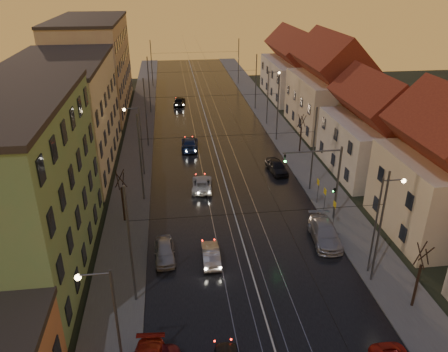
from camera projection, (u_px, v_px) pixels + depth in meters
name	position (u px, v px, depth m)	size (l,w,h in m)	color
road	(213.00, 141.00, 59.31)	(16.00, 120.00, 0.04)	black
sidewalk_left	(138.00, 144.00, 58.13)	(4.00, 120.00, 0.15)	#4C4C4C
sidewalk_right	(284.00, 137.00, 60.43)	(4.00, 120.00, 0.15)	#4C4C4C
tram_rail_0	(196.00, 141.00, 59.04)	(0.06, 120.00, 0.03)	gray
tram_rail_1	(207.00, 141.00, 59.20)	(0.06, 120.00, 0.03)	gray
tram_rail_2	(218.00, 140.00, 59.38)	(0.06, 120.00, 0.03)	gray
tram_rail_3	(229.00, 140.00, 59.54)	(0.06, 120.00, 0.03)	gray
apartment_left_1	(6.00, 193.00, 31.20)	(10.00, 18.00, 13.00)	#63955E
apartment_left_2	(64.00, 116.00, 49.36)	(10.00, 20.00, 12.00)	beige
apartment_left_3	(93.00, 66.00, 70.48)	(10.00, 24.00, 14.00)	tan
house_right_1	(445.00, 175.00, 36.51)	(8.67, 10.20, 10.80)	beige
house_right_2	(375.00, 132.00, 48.52)	(9.18, 12.24, 9.20)	beige
house_right_3	(330.00, 89.00, 61.49)	(9.18, 14.28, 11.50)	beige
house_right_4	(295.00, 69.00, 77.97)	(9.18, 16.32, 10.00)	beige
catenary_pole_l_1	(130.00, 247.00, 28.59)	(0.16, 0.16, 9.00)	#595B60
catenary_pole_r_1	(380.00, 229.00, 30.56)	(0.16, 0.16, 9.00)	#595B60
catenary_pole_l_2	(141.00, 159.00, 42.05)	(0.16, 0.16, 9.00)	#595B60
catenary_pole_r_2	(313.00, 150.00, 44.03)	(0.16, 0.16, 9.00)	#595B60
catenary_pole_l_3	(146.00, 113.00, 55.51)	(0.16, 0.16, 9.00)	#595B60
catenary_pole_r_3	(278.00, 108.00, 57.49)	(0.16, 0.16, 9.00)	#595B60
catenary_pole_l_4	(149.00, 86.00, 68.98)	(0.16, 0.16, 9.00)	#595B60
catenary_pole_r_4	(256.00, 82.00, 70.96)	(0.16, 0.16, 9.00)	#595B60
catenary_pole_l_5	(152.00, 64.00, 85.13)	(0.16, 0.16, 9.00)	#595B60
catenary_pole_r_5	(239.00, 62.00, 87.11)	(0.16, 0.16, 9.00)	#595B60
street_lamp_0	(111.00, 320.00, 22.08)	(1.75, 0.32, 8.00)	#595B60
street_lamp_1	(381.00, 217.00, 31.36)	(1.75, 0.32, 8.00)	#595B60
street_lamp_2	(138.00, 134.00, 47.21)	(1.75, 0.32, 8.00)	#595B60
street_lamp_3	(270.00, 92.00, 63.67)	(1.75, 0.32, 8.00)	#595B60
traffic_light_mast	(328.00, 175.00, 38.53)	(5.30, 0.32, 7.20)	#595B60
bare_tree_0	(122.00, 198.00, 39.13)	(1.09, 1.09, 5.11)	black
bare_tree_1	(418.00, 278.00, 28.91)	(1.09, 1.09, 5.11)	black
bare_tree_2	(301.00, 135.00, 54.07)	(1.09, 1.09, 5.11)	black
driving_car_1	(211.00, 254.00, 34.45)	(1.34, 3.85, 1.27)	gray
driving_car_2	(202.00, 184.00, 45.92)	(2.06, 4.46, 1.24)	silver
driving_car_3	(190.00, 143.00, 56.31)	(2.10, 5.16, 1.50)	navy
driving_car_4	(179.00, 101.00, 74.69)	(1.78, 4.42, 1.51)	black
parked_left_3	(165.00, 251.00, 34.75)	(1.60, 3.97, 1.35)	#A2A2A7
parked_right_1	(325.00, 233.00, 37.00)	(2.17, 5.34, 1.55)	#A6A5AB
parked_right_2	(277.00, 167.00, 49.68)	(1.72, 4.28, 1.46)	black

